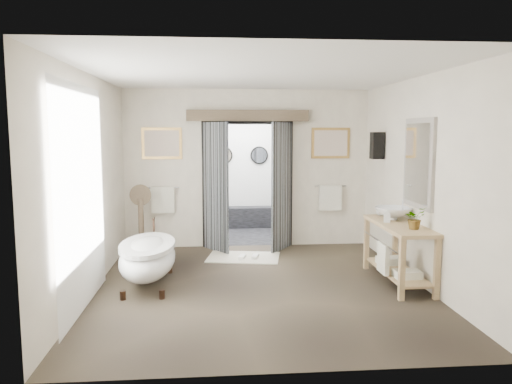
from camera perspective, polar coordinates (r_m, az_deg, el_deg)
ground_plane at (r=7.04m, az=0.42°, el=-10.76°), size 5.00×5.00×0.00m
room_shell at (r=6.57m, az=0.23°, el=4.48°), size 4.52×5.02×2.91m
shower_room at (r=10.76m, az=-1.52°, el=0.38°), size 2.22×2.01×2.51m
back_wall_dressing at (r=9.03m, az=-0.92°, el=3.31°), size 3.82×0.75×2.52m
clawfoot_tub at (r=7.15m, az=-12.26°, el=-7.29°), size 0.75×1.68×0.82m
vanity at (r=7.35m, az=15.83°, el=-6.17°), size 0.57×1.60×0.85m
pedestal_mirror at (r=8.81m, az=-12.99°, el=-3.73°), size 0.37×0.24×1.24m
rug at (r=8.56m, az=-1.44°, el=-7.46°), size 1.32×1.00×0.01m
slippers at (r=8.48m, az=-0.84°, el=-7.39°), size 0.37×0.26×0.05m
basin at (r=7.59m, az=15.45°, el=-2.38°), size 0.71×0.71×0.19m
plant at (r=6.94m, az=17.69°, el=-2.87°), size 0.34×0.32×0.29m
soap_bottle_a at (r=7.36m, az=14.75°, el=-2.60°), size 0.11×0.11×0.20m
soap_bottle_b at (r=7.93m, az=14.05°, el=-2.01°), size 0.16×0.16×0.17m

